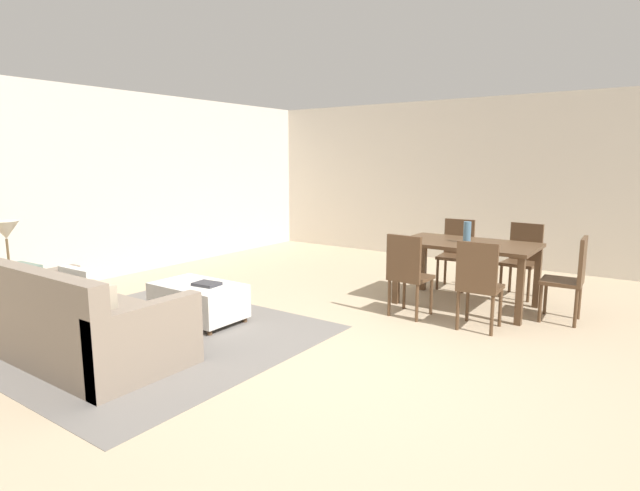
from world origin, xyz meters
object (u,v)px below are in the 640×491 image
(vase_centerpiece, at_px, (467,232))
(dining_chair_near_right, at_px, (479,281))
(ottoman_table, at_px, (198,300))
(dining_chair_head_east, at_px, (571,274))
(couch, at_px, (77,325))
(table_lamp, at_px, (6,232))
(dining_chair_near_left, at_px, (407,271))
(book_on_ottoman, at_px, (207,284))
(dining_table, at_px, (467,250))
(dining_chair_far_left, at_px, (457,249))
(side_table, at_px, (11,284))
(dining_chair_far_right, at_px, (523,255))

(vase_centerpiece, bearing_deg, dining_chair_near_right, -62.57)
(ottoman_table, height_order, dining_chair_head_east, dining_chair_head_east)
(couch, xyz_separation_m, table_lamp, (-1.30, 0.05, 0.70))
(dining_chair_near_left, relative_size, book_on_ottoman, 3.54)
(ottoman_table, bearing_deg, dining_chair_near_right, 29.17)
(dining_chair_near_right, bearing_deg, dining_chair_near_left, 179.86)
(dining_table, relative_size, dining_chair_far_left, 1.68)
(dining_chair_near_right, bearing_deg, book_on_ottoman, -149.59)
(dining_chair_near_right, distance_m, dining_chair_head_east, 1.09)
(dining_chair_near_right, xyz_separation_m, book_on_ottoman, (-2.40, -1.41, -0.09))
(couch, distance_m, dining_table, 4.18)
(dining_chair_near_left, distance_m, dining_chair_head_east, 1.70)
(dining_chair_head_east, bearing_deg, dining_table, -179.12)
(dining_table, xyz_separation_m, dining_chair_far_left, (-0.41, 0.78, -0.14))
(ottoman_table, distance_m, side_table, 1.88)
(ottoman_table, height_order, dining_chair_far_right, dining_chair_far_right)
(couch, relative_size, side_table, 3.42)
(dining_chair_near_right, xyz_separation_m, dining_chair_far_right, (0.02, 1.66, 0.00))
(dining_chair_far_right, bearing_deg, dining_chair_near_right, -90.75)
(ottoman_table, distance_m, dining_chair_head_east, 3.96)
(book_on_ottoman, bearing_deg, side_table, -140.90)
(dining_chair_far_left, distance_m, vase_centerpiece, 0.97)
(ottoman_table, height_order, vase_centerpiece, vase_centerpiece)
(couch, xyz_separation_m, dining_chair_head_east, (3.34, 3.54, 0.23))
(couch, distance_m, dining_chair_far_left, 4.68)
(side_table, bearing_deg, table_lamp, 0.00)
(dining_chair_near_right, distance_m, book_on_ottoman, 2.79)
(couch, height_order, ottoman_table, couch)
(vase_centerpiece, bearing_deg, ottoman_table, -133.94)
(ottoman_table, bearing_deg, dining_chair_head_east, 34.70)
(dining_chair_near_left, height_order, dining_chair_head_east, same)
(ottoman_table, xyz_separation_m, dining_chair_head_east, (3.25, 2.25, 0.28))
(dining_chair_near_left, distance_m, dining_chair_far_left, 1.59)
(side_table, distance_m, table_lamp, 0.53)
(dining_table, distance_m, dining_chair_far_left, 0.89)
(dining_chair_head_east, bearing_deg, dining_chair_far_left, 153.44)
(book_on_ottoman, bearing_deg, vase_centerpiece, 47.85)
(side_table, distance_m, dining_chair_head_east, 5.80)
(table_lamp, xyz_separation_m, dining_table, (3.52, 3.47, -0.33))
(ottoman_table, height_order, dining_chair_near_left, dining_chair_near_left)
(dining_chair_near_right, bearing_deg, couch, -134.23)
(side_table, distance_m, dining_chair_far_right, 5.85)
(dining_chair_far_right, height_order, dining_chair_head_east, same)
(dining_chair_far_left, relative_size, dining_chair_far_right, 1.00)
(dining_chair_near_left, relative_size, dining_chair_head_east, 1.00)
(dining_chair_far_left, relative_size, book_on_ottoman, 3.54)
(side_table, relative_size, dining_chair_near_right, 0.63)
(dining_chair_near_right, height_order, dining_chair_head_east, same)
(dining_table, bearing_deg, dining_chair_far_right, 62.89)
(table_lamp, relative_size, vase_centerpiece, 2.14)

